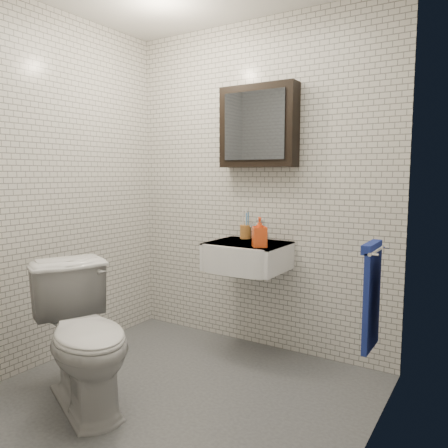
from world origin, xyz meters
name	(u,v)px	position (x,y,z in m)	size (l,w,h in m)	color
ground	(178,395)	(0.00, 0.00, 0.01)	(2.20, 2.00, 0.01)	#45474C
room_shell	(175,154)	(0.00, 0.00, 1.47)	(2.22, 2.02, 2.51)	silver
washbasin	(245,256)	(0.05, 0.73, 0.76)	(0.55, 0.50, 0.20)	white
faucet	(258,231)	(0.05, 0.93, 0.92)	(0.06, 0.20, 0.15)	silver
mirror_cabinet	(258,126)	(0.05, 0.93, 1.70)	(0.60, 0.15, 0.60)	black
towel_rail	(372,292)	(1.04, 0.35, 0.72)	(0.09, 0.30, 0.58)	silver
toothbrush_cup	(245,231)	(-0.06, 0.94, 0.91)	(0.09, 0.09, 0.23)	#B06B2C
soap_bottle	(260,232)	(0.22, 0.64, 0.95)	(0.09, 0.10, 0.21)	orange
toilet	(85,337)	(-0.40, -0.36, 0.41)	(0.46, 0.81, 0.82)	silver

